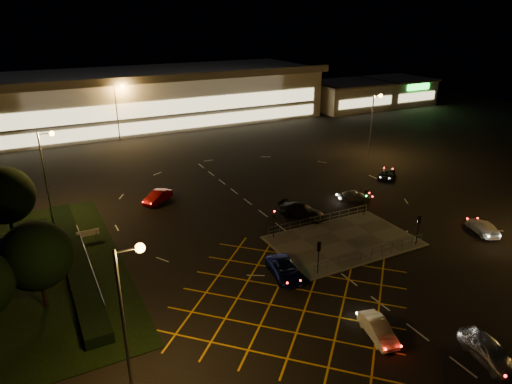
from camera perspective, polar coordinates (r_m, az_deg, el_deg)
name	(u,v)px	position (r m, az deg, el deg)	size (l,w,h in m)	color
ground	(316,238)	(48.26, 7.53, -5.68)	(180.00, 180.00, 0.00)	black
pedestrian_island	(343,241)	(47.92, 10.88, -6.03)	(14.00, 9.00, 0.12)	#4C4944
grass_verge	(17,277)	(46.40, -27.75, -9.35)	(18.00, 30.00, 0.08)	black
hedge	(75,259)	(46.15, -21.66, -7.79)	(2.00, 26.00, 1.00)	black
supermarket	(151,96)	(101.37, -12.98, 11.57)	(72.00, 26.50, 10.50)	beige
retail_unit_a	(347,95)	(115.35, 11.32, 11.80)	(18.80, 14.80, 6.35)	beige
retail_unit_b	(397,90)	(125.85, 17.19, 12.06)	(14.80, 14.80, 6.35)	beige
streetlight_sw	(129,301)	(27.75, -15.65, -12.99)	(1.78, 0.56, 10.03)	slate
streetlight_nw	(47,163)	(55.03, -24.66, 3.33)	(1.78, 0.56, 10.03)	slate
streetlight_ne	(374,116)	(75.54, 14.55, 9.13)	(1.78, 0.56, 10.03)	slate
streetlight_far_left	(119,106)	(85.67, -16.79, 10.31)	(1.78, 0.56, 10.03)	slate
streetlight_far_right	(303,88)	(102.60, 5.85, 12.82)	(1.78, 0.56, 10.03)	slate
signal_sw	(319,251)	(40.79, 7.83, -7.33)	(0.28, 0.30, 3.15)	black
signal_se	(419,224)	(48.13, 19.66, -3.78)	(0.28, 0.30, 3.15)	black
signal_nw	(274,217)	(46.77, 2.24, -3.19)	(0.28, 0.30, 3.15)	black
signal_ne	(366,197)	(53.30, 13.53, -0.61)	(0.28, 0.30, 3.15)	black
tree_c	(5,196)	(51.76, -28.89, -0.40)	(5.76, 5.76, 7.84)	black
tree_e	(36,256)	(38.88, -25.77, -7.19)	(5.40, 5.40, 7.35)	black
car_near_silver	(489,351)	(35.96, 27.11, -17.25)	(1.84, 4.58, 1.56)	#9FA0A6
car_queue_white	(378,329)	(35.44, 15.00, -16.21)	(1.39, 3.97, 1.31)	white
car_left_blue	(285,270)	(41.06, 3.63, -9.65)	(2.30, 4.99, 1.39)	#0D1653
car_far_dkgrey	(302,211)	(52.36, 5.74, -2.39)	(2.18, 5.37, 1.56)	black
car_right_silver	(355,196)	(58.09, 12.21, -0.43)	(1.59, 3.94, 1.34)	#AEB2B5
car_circ_red	(158,197)	(57.57, -12.20, -0.58)	(1.52, 4.37, 1.44)	maroon
car_east_grey	(387,173)	(67.50, 16.03, 2.28)	(2.06, 4.46, 1.24)	black
car_approach_white	(483,227)	(54.29, 26.51, -3.93)	(1.87, 4.60, 1.34)	#BDBDBD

